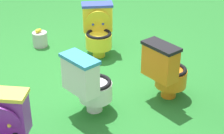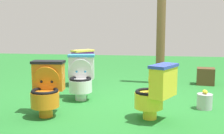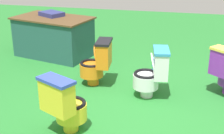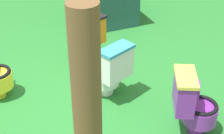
{
  "view_description": "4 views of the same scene",
  "coord_description": "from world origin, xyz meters",
  "px_view_note": "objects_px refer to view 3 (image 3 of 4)",
  "views": [
    {
      "loc": [
        1.8,
        3.81,
        2.48
      ],
      "look_at": [
        -0.31,
        0.65,
        0.44
      ],
      "focal_mm": 61.68,
      "sensor_mm": 36.0,
      "label": 1
    },
    {
      "loc": [
        -4.33,
        -0.47,
        1.19
      ],
      "look_at": [
        0.21,
        0.23,
        0.52
      ],
      "focal_mm": 44.97,
      "sensor_mm": 36.0,
      "label": 2
    },
    {
      "loc": [
        0.47,
        -3.58,
        2.1
      ],
      "look_at": [
        -0.48,
        0.43,
        0.52
      ],
      "focal_mm": 51.97,
      "sensor_mm": 36.0,
      "label": 3
    },
    {
      "loc": [
        3.03,
        -1.48,
        2.72
      ],
      "look_at": [
        0.03,
        0.76,
        0.39
      ],
      "focal_mm": 57.77,
      "sensor_mm": 36.0,
      "label": 4
    }
  ],
  "objects_px": {
    "toilet_orange": "(97,62)",
    "vendor_table": "(54,36)",
    "toilet_yellow": "(65,104)",
    "toilet_white": "(153,73)"
  },
  "relations": [
    {
      "from": "vendor_table",
      "to": "toilet_white",
      "type": "bearing_deg",
      "value": -33.67
    },
    {
      "from": "toilet_yellow",
      "to": "vendor_table",
      "type": "xyz_separation_m",
      "value": [
        -1.23,
        2.6,
        0.02
      ]
    },
    {
      "from": "toilet_orange",
      "to": "vendor_table",
      "type": "distance_m",
      "value": 1.68
    },
    {
      "from": "toilet_white",
      "to": "vendor_table",
      "type": "relative_size",
      "value": 0.45
    },
    {
      "from": "toilet_yellow",
      "to": "toilet_orange",
      "type": "relative_size",
      "value": 1.0
    },
    {
      "from": "toilet_yellow",
      "to": "toilet_orange",
      "type": "xyz_separation_m",
      "value": [
        -0.02,
        1.44,
        0.0
      ]
    },
    {
      "from": "toilet_white",
      "to": "toilet_yellow",
      "type": "height_order",
      "value": "same"
    },
    {
      "from": "toilet_yellow",
      "to": "vendor_table",
      "type": "bearing_deg",
      "value": 142.67
    },
    {
      "from": "toilet_white",
      "to": "toilet_orange",
      "type": "xyz_separation_m",
      "value": [
        -0.89,
        0.23,
        0.0
      ]
    },
    {
      "from": "toilet_yellow",
      "to": "vendor_table",
      "type": "relative_size",
      "value": 0.45
    }
  ]
}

